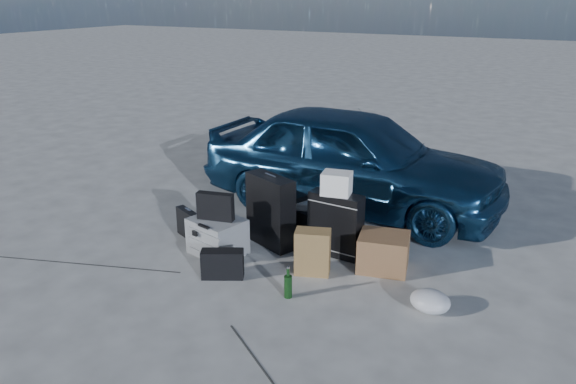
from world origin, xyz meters
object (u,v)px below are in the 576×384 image
(duffel_bag, at_px, (295,218))
(green_bottle, at_px, (288,283))
(suitcase_left, at_px, (270,211))
(suitcase_right, at_px, (336,224))
(cardboard_box, at_px, (383,252))
(car, at_px, (352,159))
(pelican_case, at_px, (218,236))
(briefcase, at_px, (189,224))

(duffel_bag, relative_size, green_bottle, 2.30)
(suitcase_left, distance_m, suitcase_right, 0.68)
(duffel_bag, distance_m, cardboard_box, 1.18)
(car, xyz_separation_m, pelican_case, (-0.68, -1.81, -0.42))
(duffel_bag, bearing_deg, cardboard_box, -1.07)
(car, xyz_separation_m, cardboard_box, (0.88, -1.36, -0.43))
(car, height_order, green_bottle, car)
(suitcase_right, bearing_deg, cardboard_box, -4.34)
(car, height_order, suitcase_left, car)
(suitcase_left, xyz_separation_m, green_bottle, (0.66, -0.86, -0.23))
(briefcase, xyz_separation_m, green_bottle, (1.50, -0.59, -0.02))
(briefcase, bearing_deg, pelican_case, 6.22)
(pelican_case, distance_m, suitcase_left, 0.59)
(pelican_case, distance_m, duffel_bag, 0.93)
(suitcase_right, bearing_deg, car, 109.35)
(pelican_case, bearing_deg, car, 83.42)
(pelican_case, height_order, duffel_bag, pelican_case)
(suitcase_left, bearing_deg, duffel_bag, 101.89)
(suitcase_left, bearing_deg, cardboard_box, 23.65)
(suitcase_right, relative_size, green_bottle, 2.31)
(car, relative_size, green_bottle, 12.93)
(car, bearing_deg, suitcase_left, 167.96)
(pelican_case, bearing_deg, suitcase_right, 40.90)
(car, xyz_separation_m, briefcase, (-1.15, -1.66, -0.45))
(cardboard_box, bearing_deg, green_bottle, -121.27)
(pelican_case, bearing_deg, green_bottle, -8.97)
(green_bottle, bearing_deg, pelican_case, 157.16)
(duffel_bag, bearing_deg, suitcase_right, -9.15)
(suitcase_right, xyz_separation_m, duffel_bag, (-0.60, 0.30, -0.16))
(car, relative_size, pelican_case, 7.14)
(briefcase, height_order, green_bottle, briefcase)
(suitcase_right, height_order, green_bottle, suitcase_right)
(briefcase, distance_m, suitcase_right, 1.56)
(suitcase_left, xyz_separation_m, duffel_bag, (0.07, 0.40, -0.21))
(car, distance_m, green_bottle, 2.32)
(suitcase_right, bearing_deg, suitcase_left, -167.65)
(suitcase_left, distance_m, green_bottle, 1.11)
(suitcase_right, distance_m, duffel_bag, 0.69)
(cardboard_box, bearing_deg, car, 122.90)
(briefcase, xyz_separation_m, cardboard_box, (2.03, 0.30, 0.02))
(suitcase_right, bearing_deg, briefcase, -162.40)
(cardboard_box, distance_m, green_bottle, 1.03)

